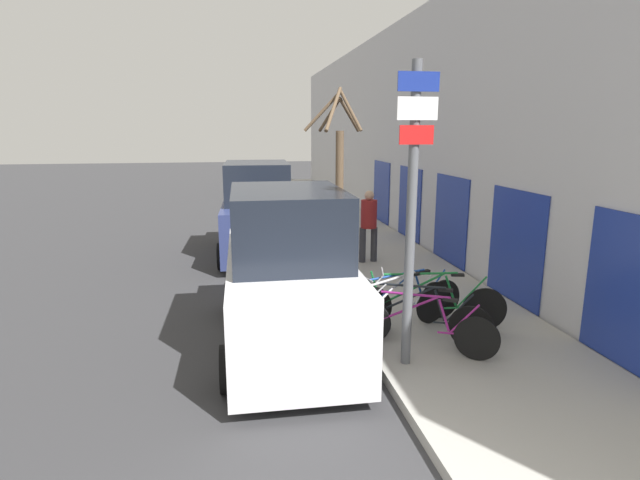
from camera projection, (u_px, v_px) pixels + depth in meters
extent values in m
plane|color=#333335|center=(267.00, 253.00, 13.60)|extent=(80.00, 80.00, 0.00)
cube|color=#9E9B93|center=(339.00, 228.00, 16.72)|extent=(3.20, 32.00, 0.15)
cube|color=#BCBCC1|center=(391.00, 131.00, 16.34)|extent=(0.20, 32.00, 6.50)
cube|color=navy|center=(634.00, 294.00, 6.50)|extent=(0.03, 1.75, 2.07)
cube|color=navy|center=(515.00, 246.00, 9.20)|extent=(0.03, 1.75, 2.07)
cube|color=navy|center=(450.00, 220.00, 11.90)|extent=(0.03, 1.75, 2.07)
cube|color=navy|center=(409.00, 203.00, 14.60)|extent=(0.03, 1.75, 2.07)
cube|color=navy|center=(381.00, 192.00, 17.29)|extent=(0.03, 1.75, 2.07)
cylinder|color=#595B60|center=(411.00, 221.00, 6.45)|extent=(0.13, 0.13, 3.97)
cube|color=navy|center=(419.00, 81.00, 6.00)|extent=(0.53, 0.02, 0.23)
cube|color=white|center=(418.00, 108.00, 6.07)|extent=(0.52, 0.02, 0.28)
cube|color=red|center=(417.00, 135.00, 6.14)|extent=(0.44, 0.02, 0.23)
cylinder|color=black|center=(371.00, 321.00, 7.51)|extent=(0.54, 0.39, 0.63)
cylinder|color=black|center=(477.00, 339.00, 6.88)|extent=(0.54, 0.39, 0.63)
cylinder|color=#8C1E72|center=(409.00, 309.00, 7.21)|extent=(0.73, 0.52, 0.52)
cylinder|color=#8C1E72|center=(415.00, 295.00, 7.13)|extent=(0.85, 0.60, 0.08)
cylinder|color=#8C1E72|center=(444.00, 315.00, 7.01)|extent=(0.18, 0.14, 0.45)
cylinder|color=#8C1E72|center=(457.00, 334.00, 6.99)|extent=(0.46, 0.33, 0.08)
cylinder|color=#8C1E72|center=(464.00, 320.00, 6.91)|extent=(0.35, 0.26, 0.51)
cylinder|color=#8C1E72|center=(376.00, 305.00, 7.42)|extent=(0.17, 0.13, 0.55)
cube|color=black|center=(451.00, 300.00, 6.93)|extent=(0.21, 0.18, 0.04)
cylinder|color=#99999E|center=(381.00, 289.00, 7.33)|extent=(0.27, 0.38, 0.02)
cylinder|color=black|center=(368.00, 313.00, 7.80)|extent=(0.57, 0.37, 0.65)
cylinder|color=black|center=(471.00, 327.00, 7.25)|extent=(0.57, 0.37, 0.65)
cylinder|color=black|center=(406.00, 300.00, 7.53)|extent=(0.76, 0.49, 0.54)
cylinder|color=black|center=(411.00, 286.00, 7.45)|extent=(0.88, 0.56, 0.08)
cylinder|color=black|center=(440.00, 305.00, 7.35)|extent=(0.18, 0.13, 0.47)
cylinder|color=black|center=(452.00, 323.00, 7.34)|extent=(0.48, 0.31, 0.08)
cylinder|color=black|center=(458.00, 309.00, 7.26)|extent=(0.37, 0.24, 0.52)
cylinder|color=black|center=(373.00, 297.00, 7.71)|extent=(0.18, 0.12, 0.56)
cube|color=black|center=(446.00, 290.00, 7.27)|extent=(0.21, 0.17, 0.04)
cylinder|color=#99999E|center=(379.00, 281.00, 7.62)|extent=(0.25, 0.39, 0.02)
cylinder|color=black|center=(350.00, 327.00, 7.20)|extent=(0.64, 0.34, 0.70)
cylinder|color=black|center=(432.00, 303.00, 8.21)|extent=(0.64, 0.34, 0.70)
cylinder|color=#B7B7BC|center=(384.00, 297.00, 7.51)|extent=(0.89, 0.47, 0.57)
cylinder|color=#B7B7BC|center=(389.00, 280.00, 7.50)|extent=(1.04, 0.54, 0.09)
cylinder|color=#B7B7BC|center=(410.00, 291.00, 7.84)|extent=(0.20, 0.12, 0.50)
cylinder|color=#B7B7BC|center=(419.00, 305.00, 8.03)|extent=(0.56, 0.30, 0.08)
cylinder|color=#B7B7BC|center=(423.00, 289.00, 8.02)|extent=(0.43, 0.23, 0.56)
cylinder|color=#B7B7BC|center=(355.00, 306.00, 7.18)|extent=(0.20, 0.12, 0.61)
cube|color=black|center=(415.00, 274.00, 7.83)|extent=(0.21, 0.16, 0.04)
cylinder|color=#99999E|center=(360.00, 285.00, 7.17)|extent=(0.22, 0.41, 0.02)
cylinder|color=black|center=(370.00, 307.00, 8.03)|extent=(0.69, 0.20, 0.70)
cylinder|color=black|center=(484.00, 309.00, 7.91)|extent=(0.69, 0.20, 0.70)
cylinder|color=#197233|center=(413.00, 288.00, 7.92)|extent=(0.99, 0.28, 0.57)
cylinder|color=#197233|center=(420.00, 274.00, 7.86)|extent=(1.15, 0.32, 0.09)
cylinder|color=#197233|center=(451.00, 291.00, 7.88)|extent=(0.22, 0.09, 0.50)
cylinder|color=#197233|center=(464.00, 307.00, 7.93)|extent=(0.62, 0.18, 0.08)
cylinder|color=#197233|center=(471.00, 293.00, 7.87)|extent=(0.47, 0.14, 0.56)
cylinder|color=#197233|center=(376.00, 289.00, 7.96)|extent=(0.21, 0.08, 0.60)
cube|color=black|center=(458.00, 275.00, 7.82)|extent=(0.21, 0.13, 0.04)
cylinder|color=#99999E|center=(382.00, 271.00, 7.89)|extent=(0.13, 0.43, 0.02)
cylinder|color=black|center=(355.00, 314.00, 7.76)|extent=(0.65, 0.20, 0.66)
cylinder|color=black|center=(443.00, 299.00, 8.45)|extent=(0.65, 0.20, 0.66)
cylinder|color=#1E4799|center=(391.00, 290.00, 7.95)|extent=(0.93, 0.28, 0.55)
cylinder|color=#1E4799|center=(396.00, 275.00, 7.94)|extent=(1.08, 0.31, 0.09)
cylinder|color=#1E4799|center=(419.00, 287.00, 8.18)|extent=(0.21, 0.09, 0.48)
cylinder|color=#1E4799|center=(429.00, 300.00, 8.32)|extent=(0.59, 0.18, 0.08)
cylinder|color=#1E4799|center=(434.00, 286.00, 8.31)|extent=(0.44, 0.14, 0.53)
cylinder|color=#1E4799|center=(360.00, 296.00, 7.73)|extent=(0.20, 0.08, 0.57)
cube|color=black|center=(424.00, 271.00, 8.16)|extent=(0.21, 0.13, 0.04)
cylinder|color=#99999E|center=(365.00, 278.00, 7.70)|extent=(0.13, 0.43, 0.02)
cube|color=silver|center=(287.00, 294.00, 7.68)|extent=(1.85, 4.42, 1.26)
cube|color=black|center=(287.00, 224.00, 7.27)|extent=(1.63, 2.31, 1.02)
cylinder|color=black|center=(232.00, 299.00, 8.96)|extent=(0.23, 0.62, 0.62)
cylinder|color=black|center=(328.00, 294.00, 9.24)|extent=(0.23, 0.62, 0.62)
cylinder|color=black|center=(229.00, 369.00, 6.34)|extent=(0.23, 0.62, 0.62)
cylinder|color=black|center=(364.00, 359.00, 6.61)|extent=(0.23, 0.62, 0.62)
cube|color=navy|center=(258.00, 225.00, 13.26)|extent=(1.95, 4.45, 1.28)
cube|color=black|center=(257.00, 182.00, 12.84)|extent=(1.69, 2.34, 1.02)
cylinder|color=black|center=(227.00, 233.00, 14.56)|extent=(0.25, 0.65, 0.64)
cylinder|color=black|center=(288.00, 232.00, 14.79)|extent=(0.25, 0.65, 0.64)
cylinder|color=black|center=(222.00, 256.00, 11.94)|extent=(0.25, 0.65, 0.64)
cylinder|color=black|center=(296.00, 254.00, 12.17)|extent=(0.25, 0.65, 0.64)
cylinder|color=#333338|center=(374.00, 244.00, 12.09)|extent=(0.16, 0.16, 0.84)
cylinder|color=#333338|center=(362.00, 245.00, 12.00)|extent=(0.16, 0.16, 0.84)
cylinder|color=maroon|center=(369.00, 214.00, 11.88)|extent=(0.38, 0.38, 0.66)
sphere|color=tan|center=(369.00, 195.00, 11.78)|extent=(0.23, 0.23, 0.23)
cylinder|color=brown|center=(339.00, 207.00, 10.39)|extent=(0.17, 0.17, 3.11)
cylinder|color=brown|center=(322.00, 112.00, 9.99)|extent=(0.76, 0.24, 0.80)
cylinder|color=brown|center=(351.00, 110.00, 9.83)|extent=(0.44, 0.43, 0.82)
cylinder|color=brown|center=(349.00, 115.00, 10.28)|extent=(0.59, 0.59, 0.67)
cylinder|color=brown|center=(330.00, 115.00, 10.29)|extent=(0.37, 0.75, 0.69)
cylinder|color=brown|center=(334.00, 108.00, 9.33)|extent=(0.59, 1.28, 0.88)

